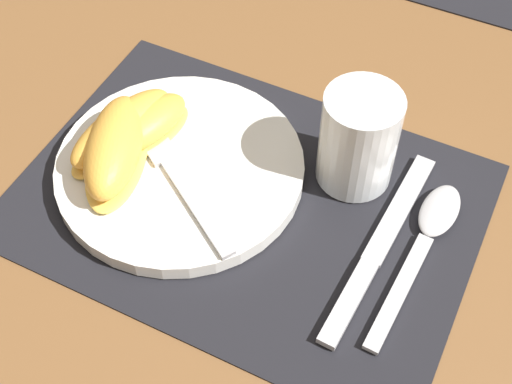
% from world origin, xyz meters
% --- Properties ---
extents(ground_plane, '(3.00, 3.00, 0.00)m').
position_xyz_m(ground_plane, '(0.00, 0.00, 0.00)').
color(ground_plane, brown).
extents(placemat, '(0.43, 0.31, 0.00)m').
position_xyz_m(placemat, '(0.00, 0.00, 0.00)').
color(placemat, black).
rests_on(placemat, ground_plane).
extents(plate, '(0.24, 0.24, 0.02)m').
position_xyz_m(plate, '(-0.07, -0.00, 0.01)').
color(plate, white).
rests_on(plate, placemat).
extents(juice_glass, '(0.07, 0.07, 0.10)m').
position_xyz_m(juice_glass, '(0.08, 0.07, 0.05)').
color(juice_glass, silver).
rests_on(juice_glass, placemat).
extents(knife, '(0.03, 0.23, 0.01)m').
position_xyz_m(knife, '(0.13, 0.00, 0.01)').
color(knife, '#BCBCC1').
rests_on(knife, placemat).
extents(spoon, '(0.04, 0.19, 0.01)m').
position_xyz_m(spoon, '(0.17, 0.04, 0.01)').
color(spoon, '#BCBCC1').
rests_on(spoon, placemat).
extents(fork, '(0.18, 0.13, 0.00)m').
position_xyz_m(fork, '(-0.08, -0.01, 0.02)').
color(fork, '#BCBCC1').
rests_on(fork, plate).
extents(citrus_wedge_0, '(0.08, 0.11, 0.03)m').
position_xyz_m(citrus_wedge_0, '(-0.12, 0.02, 0.03)').
color(citrus_wedge_0, '#F7C656').
rests_on(citrus_wedge_0, plate).
extents(citrus_wedge_1, '(0.08, 0.14, 0.04)m').
position_xyz_m(citrus_wedge_1, '(-0.14, 0.00, 0.04)').
color(citrus_wedge_1, '#F7C656').
rests_on(citrus_wedge_1, plate).
extents(citrus_wedge_2, '(0.10, 0.14, 0.05)m').
position_xyz_m(citrus_wedge_2, '(-0.13, -0.03, 0.04)').
color(citrus_wedge_2, '#F7C656').
rests_on(citrus_wedge_2, plate).
extents(citrus_wedge_3, '(0.08, 0.10, 0.04)m').
position_xyz_m(citrus_wedge_3, '(-0.12, -0.03, 0.04)').
color(citrus_wedge_3, '#F7C656').
rests_on(citrus_wedge_3, plate).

